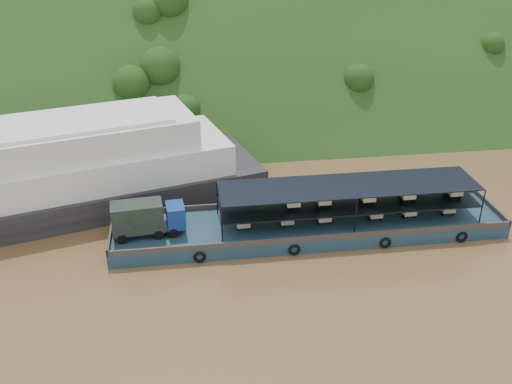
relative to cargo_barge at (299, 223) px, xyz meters
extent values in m
plane|color=brown|center=(-1.57, -0.53, -1.07)|extent=(160.00, 160.00, 0.00)
cube|color=#1A3513|center=(-1.57, 35.47, -1.07)|extent=(140.00, 39.60, 39.60)
cube|color=#133244|center=(0.88, 0.05, -0.47)|extent=(35.00, 7.00, 1.20)
cube|color=#592D19|center=(0.88, 3.45, 0.38)|extent=(35.00, 0.20, 0.50)
cube|color=#592D19|center=(0.88, -3.35, 0.38)|extent=(35.00, 0.20, 0.50)
cube|color=#592D19|center=(18.28, 0.05, 0.38)|extent=(0.20, 7.00, 0.50)
cube|color=#592D19|center=(-16.52, 0.05, 0.38)|extent=(0.20, 7.00, 0.50)
torus|color=black|center=(-9.12, -3.50, -0.52)|extent=(1.06, 0.26, 1.06)
torus|color=black|center=(-1.12, -3.50, -0.52)|extent=(1.06, 0.26, 1.06)
torus|color=black|center=(6.88, -3.50, -0.52)|extent=(1.06, 0.26, 1.06)
torus|color=black|center=(13.88, -3.50, -0.52)|extent=(1.06, 0.26, 1.06)
cylinder|color=black|center=(-15.44, -1.51, 0.57)|extent=(0.92, 0.39, 0.89)
cylinder|color=black|center=(-15.62, 0.35, 0.57)|extent=(0.92, 0.39, 0.89)
cylinder|color=black|center=(-12.43, -1.23, 0.57)|extent=(0.92, 0.39, 0.89)
cylinder|color=black|center=(-12.60, 0.63, 0.57)|extent=(0.92, 0.39, 0.89)
cylinder|color=black|center=(-11.18, -1.12, 0.57)|extent=(0.92, 0.39, 0.89)
cylinder|color=black|center=(-11.36, 0.75, 0.57)|extent=(0.92, 0.39, 0.89)
cube|color=black|center=(-13.22, -0.37, 0.71)|extent=(6.22, 2.51, 0.18)
cube|color=navy|center=(-10.91, -0.15, 1.73)|extent=(1.71, 2.27, 1.96)
cube|color=black|center=(-10.16, -0.08, 2.09)|extent=(0.22, 1.78, 0.80)
cube|color=black|center=(-14.11, -0.45, 2.00)|extent=(4.46, 2.52, 2.50)
cube|color=black|center=(4.38, 0.05, 1.79)|extent=(23.00, 5.00, 0.12)
cube|color=black|center=(4.38, 0.05, 3.43)|extent=(23.00, 5.00, 0.08)
cylinder|color=black|center=(-7.12, -2.45, 1.78)|extent=(0.12, 0.12, 3.30)
cylinder|color=black|center=(-7.12, 2.55, 1.78)|extent=(0.12, 0.12, 3.30)
cylinder|color=black|center=(4.38, -2.45, 1.78)|extent=(0.12, 0.12, 3.30)
cylinder|color=black|center=(4.38, 2.55, 1.78)|extent=(0.12, 0.12, 3.30)
cylinder|color=black|center=(15.88, -2.45, 1.78)|extent=(0.12, 0.12, 3.30)
cylinder|color=black|center=(15.88, 2.55, 1.78)|extent=(0.12, 0.12, 3.30)
cylinder|color=black|center=(-5.12, 1.10, 0.39)|extent=(0.12, 0.52, 0.52)
cylinder|color=black|center=(-5.62, -0.70, 0.39)|extent=(0.14, 0.52, 0.52)
cylinder|color=black|center=(-4.62, -0.70, 0.39)|extent=(0.14, 0.52, 0.52)
cube|color=beige|center=(-5.12, -0.35, 0.73)|extent=(1.15, 1.50, 0.44)
cube|color=#BA2D0C|center=(-5.12, 0.80, 0.91)|extent=(0.55, 0.80, 0.80)
cube|color=#BA2D0C|center=(-5.12, 0.60, 1.41)|extent=(0.50, 0.10, 0.10)
cylinder|color=black|center=(-1.24, 1.10, 0.39)|extent=(0.12, 0.52, 0.52)
cylinder|color=black|center=(-1.74, -0.70, 0.39)|extent=(0.14, 0.52, 0.52)
cylinder|color=black|center=(-0.74, -0.70, 0.39)|extent=(0.14, 0.52, 0.52)
cube|color=tan|center=(-1.24, -0.35, 0.73)|extent=(1.15, 1.50, 0.44)
cube|color=#A80B1F|center=(-1.24, 0.80, 0.91)|extent=(0.55, 0.80, 0.80)
cube|color=#A80B1F|center=(-1.24, 0.60, 1.41)|extent=(0.50, 0.10, 0.10)
cylinder|color=black|center=(2.11, 1.10, 0.39)|extent=(0.12, 0.52, 0.52)
cylinder|color=black|center=(1.61, -0.70, 0.39)|extent=(0.14, 0.52, 0.52)
cylinder|color=black|center=(2.61, -0.70, 0.39)|extent=(0.14, 0.52, 0.52)
cube|color=#CEB592|center=(2.11, -0.35, 0.73)|extent=(1.15, 1.50, 0.44)
cube|color=#A90B21|center=(2.11, 0.80, 0.91)|extent=(0.55, 0.80, 0.80)
cube|color=#A90B21|center=(2.11, 0.60, 1.41)|extent=(0.50, 0.10, 0.10)
cylinder|color=black|center=(6.82, 1.10, 0.39)|extent=(0.12, 0.52, 0.52)
cylinder|color=black|center=(6.32, -0.70, 0.39)|extent=(0.14, 0.52, 0.52)
cylinder|color=black|center=(7.32, -0.70, 0.39)|extent=(0.14, 0.52, 0.52)
cube|color=tan|center=(6.82, -0.35, 0.73)|extent=(1.15, 1.50, 0.44)
cube|color=red|center=(6.82, 0.80, 0.91)|extent=(0.55, 0.80, 0.80)
cube|color=red|center=(6.82, 0.60, 1.41)|extent=(0.50, 0.10, 0.10)
cylinder|color=black|center=(10.00, 1.10, 0.39)|extent=(0.12, 0.52, 0.52)
cylinder|color=black|center=(9.50, -0.70, 0.39)|extent=(0.14, 0.52, 0.52)
cylinder|color=black|center=(10.50, -0.70, 0.39)|extent=(0.14, 0.52, 0.52)
cube|color=beige|center=(10.00, -0.35, 0.73)|extent=(1.15, 1.50, 0.44)
cube|color=red|center=(10.00, 0.80, 0.91)|extent=(0.55, 0.80, 0.80)
cube|color=red|center=(10.00, 0.60, 1.41)|extent=(0.50, 0.10, 0.10)
cylinder|color=black|center=(13.68, 1.10, 0.39)|extent=(0.12, 0.52, 0.52)
cylinder|color=black|center=(13.18, -0.70, 0.39)|extent=(0.14, 0.52, 0.52)
cylinder|color=black|center=(14.18, -0.70, 0.39)|extent=(0.14, 0.52, 0.52)
cube|color=#C4B78B|center=(13.68, -0.35, 0.73)|extent=(1.15, 1.50, 0.44)
cube|color=#B32A0B|center=(13.68, 0.80, 0.91)|extent=(0.55, 0.80, 0.80)
cube|color=#B32A0B|center=(13.68, 0.60, 1.41)|extent=(0.50, 0.10, 0.10)
cylinder|color=black|center=(-0.74, 1.10, 2.11)|extent=(0.12, 0.52, 0.52)
cylinder|color=black|center=(-1.24, -0.70, 2.11)|extent=(0.14, 0.52, 0.52)
cylinder|color=black|center=(-0.24, -0.70, 2.11)|extent=(0.14, 0.52, 0.52)
cube|color=beige|center=(-0.74, -0.35, 2.45)|extent=(1.15, 1.50, 0.44)
cube|color=#1A38A0|center=(-0.74, 0.80, 2.63)|extent=(0.55, 0.80, 0.80)
cube|color=#1A38A0|center=(-0.74, 0.60, 3.13)|extent=(0.50, 0.10, 0.10)
cylinder|color=black|center=(1.99, 1.10, 2.11)|extent=(0.12, 0.52, 0.52)
cylinder|color=black|center=(1.49, -0.70, 2.11)|extent=(0.14, 0.52, 0.52)
cylinder|color=black|center=(2.49, -0.70, 2.11)|extent=(0.14, 0.52, 0.52)
cube|color=beige|center=(1.99, -0.35, 2.45)|extent=(1.15, 1.50, 0.44)
cube|color=#192699|center=(1.99, 0.80, 2.63)|extent=(0.55, 0.80, 0.80)
cube|color=#192699|center=(1.99, 0.60, 3.13)|extent=(0.50, 0.10, 0.10)
cylinder|color=black|center=(6.00, 1.10, 2.11)|extent=(0.12, 0.52, 0.52)
cylinder|color=black|center=(5.50, -0.70, 2.11)|extent=(0.14, 0.52, 0.52)
cylinder|color=black|center=(6.50, -0.70, 2.11)|extent=(0.14, 0.52, 0.52)
cube|color=beige|center=(6.00, -0.35, 2.45)|extent=(1.15, 1.50, 0.44)
cube|color=navy|center=(6.00, 0.80, 2.63)|extent=(0.55, 0.80, 0.80)
cube|color=navy|center=(6.00, 0.60, 3.13)|extent=(0.50, 0.10, 0.10)
cylinder|color=black|center=(9.68, 1.10, 2.11)|extent=(0.12, 0.52, 0.52)
cylinder|color=black|center=(9.18, -0.70, 2.11)|extent=(0.14, 0.52, 0.52)
cylinder|color=black|center=(10.18, -0.70, 2.11)|extent=(0.14, 0.52, 0.52)
cube|color=beige|center=(9.68, -0.35, 2.45)|extent=(1.15, 1.50, 0.44)
cube|color=red|center=(9.68, 0.80, 2.63)|extent=(0.55, 0.80, 0.80)
cube|color=red|center=(9.68, 0.60, 3.13)|extent=(0.50, 0.10, 0.10)
cylinder|color=black|center=(14.08, 1.10, 2.11)|extent=(0.12, 0.52, 0.52)
cylinder|color=black|center=(13.58, -0.70, 2.11)|extent=(0.14, 0.52, 0.52)
cylinder|color=black|center=(14.58, -0.70, 2.11)|extent=(0.14, 0.52, 0.52)
cube|color=beige|center=(14.08, -0.35, 2.45)|extent=(1.15, 1.50, 0.44)
cube|color=beige|center=(14.08, 0.80, 2.63)|extent=(0.55, 0.80, 0.80)
cube|color=beige|center=(14.08, 0.60, 3.13)|extent=(0.50, 0.10, 0.10)
cube|color=black|center=(-24.01, 7.53, 0.23)|extent=(44.90, 21.87, 2.61)
cube|color=white|center=(-24.01, 7.53, 3.07)|extent=(38.31, 19.12, 3.05)
cube|color=white|center=(-24.01, 7.53, 6.01)|extent=(31.72, 16.36, 2.83)
cube|color=white|center=(-24.01, 7.53, 7.59)|extent=(27.23, 14.18, 0.33)
camera|label=1|loc=(-9.95, -43.28, 25.85)|focal=40.00mm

